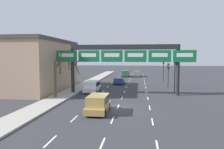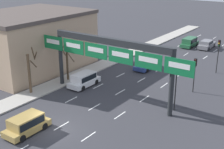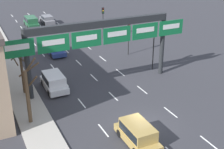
{
  "view_description": "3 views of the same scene",
  "coord_description": "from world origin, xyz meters",
  "px_view_note": "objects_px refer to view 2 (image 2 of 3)",
  "views": [
    {
      "loc": [
        2.2,
        -21.7,
        5.29
      ],
      "look_at": [
        -1.43,
        7.05,
        2.93
      ],
      "focal_mm": 35.0,
      "sensor_mm": 36.0,
      "label": 1
    },
    {
      "loc": [
        18.87,
        -17.53,
        14.49
      ],
      "look_at": [
        0.05,
        9.22,
        2.76
      ],
      "focal_mm": 50.0,
      "sensor_mm": 36.0,
      "label": 2
    },
    {
      "loc": [
        -11.84,
        -18.54,
        14.32
      ],
      "look_at": [
        0.66,
        7.67,
        1.56
      ],
      "focal_mm": 50.0,
      "sensor_mm": 36.0,
      "label": 3
    }
  ],
  "objects_px": {
    "suv_gold": "(26,124)",
    "tree_bare_second": "(30,70)",
    "suv_white": "(84,79)",
    "car_grey": "(207,44)",
    "sign_gantry": "(109,52)",
    "tree_bare_closest": "(67,61)",
    "suv_green": "(190,42)",
    "traffic_light_near_gantry": "(195,68)",
    "car_blue": "(146,65)",
    "traffic_light_mid_block": "(219,50)",
    "traffic_light_far_end": "(176,78)"
  },
  "relations": [
    {
      "from": "tree_bare_closest",
      "to": "suv_green",
      "type": "bearing_deg",
      "value": 76.37
    },
    {
      "from": "suv_gold",
      "to": "tree_bare_closest",
      "type": "distance_m",
      "value": 13.59
    },
    {
      "from": "car_grey",
      "to": "traffic_light_near_gantry",
      "type": "bearing_deg",
      "value": -75.0
    },
    {
      "from": "car_blue",
      "to": "traffic_light_mid_block",
      "type": "relative_size",
      "value": 0.96
    },
    {
      "from": "car_grey",
      "to": "car_blue",
      "type": "bearing_deg",
      "value": -101.09
    },
    {
      "from": "suv_green",
      "to": "car_grey",
      "type": "distance_m",
      "value": 3.07
    },
    {
      "from": "car_blue",
      "to": "tree_bare_closest",
      "type": "xyz_separation_m",
      "value": [
        -6.02,
        -9.96,
        2.06
      ]
    },
    {
      "from": "car_blue",
      "to": "tree_bare_second",
      "type": "relative_size",
      "value": 0.8
    },
    {
      "from": "car_grey",
      "to": "tree_bare_second",
      "type": "relative_size",
      "value": 0.84
    },
    {
      "from": "car_grey",
      "to": "tree_bare_second",
      "type": "bearing_deg",
      "value": -106.96
    },
    {
      "from": "suv_green",
      "to": "car_grey",
      "type": "xyz_separation_m",
      "value": [
        3.0,
        0.65,
        -0.14
      ]
    },
    {
      "from": "suv_white",
      "to": "car_blue",
      "type": "relative_size",
      "value": 0.96
    },
    {
      "from": "car_blue",
      "to": "traffic_light_mid_block",
      "type": "height_order",
      "value": "traffic_light_mid_block"
    },
    {
      "from": "sign_gantry",
      "to": "tree_bare_second",
      "type": "distance_m",
      "value": 9.58
    },
    {
      "from": "car_blue",
      "to": "traffic_light_mid_block",
      "type": "distance_m",
      "value": 10.12
    },
    {
      "from": "traffic_light_far_end",
      "to": "sign_gantry",
      "type": "bearing_deg",
      "value": -168.31
    },
    {
      "from": "car_grey",
      "to": "tree_bare_closest",
      "type": "height_order",
      "value": "tree_bare_closest"
    },
    {
      "from": "sign_gantry",
      "to": "suv_gold",
      "type": "xyz_separation_m",
      "value": [
        -1.67,
        -10.46,
        -4.57
      ]
    },
    {
      "from": "suv_white",
      "to": "traffic_light_near_gantry",
      "type": "xyz_separation_m",
      "value": [
        11.83,
        5.95,
        2.05
      ]
    },
    {
      "from": "sign_gantry",
      "to": "suv_gold",
      "type": "relative_size",
      "value": 4.54
    },
    {
      "from": "suv_green",
      "to": "suv_white",
      "type": "bearing_deg",
      "value": -97.18
    },
    {
      "from": "traffic_light_near_gantry",
      "to": "suv_white",
      "type": "bearing_deg",
      "value": -153.29
    },
    {
      "from": "traffic_light_mid_block",
      "to": "tree_bare_closest",
      "type": "xyz_separation_m",
      "value": [
        -14.87,
        -14.05,
        -0.64
      ]
    },
    {
      "from": "suv_green",
      "to": "traffic_light_near_gantry",
      "type": "distance_m",
      "value": 21.92
    },
    {
      "from": "suv_gold",
      "to": "suv_white",
      "type": "height_order",
      "value": "suv_white"
    },
    {
      "from": "tree_bare_closest",
      "to": "car_blue",
      "type": "bearing_deg",
      "value": 58.85
    },
    {
      "from": "sign_gantry",
      "to": "suv_white",
      "type": "bearing_deg",
      "value": 165.43
    },
    {
      "from": "car_grey",
      "to": "sign_gantry",
      "type": "bearing_deg",
      "value": -93.05
    },
    {
      "from": "suv_gold",
      "to": "car_blue",
      "type": "bearing_deg",
      "value": 90.16
    },
    {
      "from": "suv_white",
      "to": "car_grey",
      "type": "xyz_separation_m",
      "value": [
        6.28,
        26.68,
        -0.15
      ]
    },
    {
      "from": "traffic_light_mid_block",
      "to": "tree_bare_closest",
      "type": "bearing_deg",
      "value": -136.62
    },
    {
      "from": "traffic_light_mid_block",
      "to": "traffic_light_far_end",
      "type": "bearing_deg",
      "value": -89.55
    },
    {
      "from": "suv_gold",
      "to": "tree_bare_second",
      "type": "height_order",
      "value": "tree_bare_second"
    },
    {
      "from": "suv_white",
      "to": "car_blue",
      "type": "distance_m",
      "value": 10.73
    },
    {
      "from": "traffic_light_near_gantry",
      "to": "traffic_light_mid_block",
      "type": "distance_m",
      "value": 8.43
    },
    {
      "from": "tree_bare_closest",
      "to": "traffic_light_near_gantry",
      "type": "bearing_deg",
      "value": 20.85
    },
    {
      "from": "suv_green",
      "to": "car_blue",
      "type": "xyz_separation_m",
      "value": [
        -0.22,
        -15.75,
        -0.28
      ]
    },
    {
      "from": "sign_gantry",
      "to": "tree_bare_closest",
      "type": "xyz_separation_m",
      "value": [
        -7.75,
        1.56,
        -2.78
      ]
    },
    {
      "from": "suv_white",
      "to": "car_grey",
      "type": "distance_m",
      "value": 27.41
    },
    {
      "from": "traffic_light_near_gantry",
      "to": "car_blue",
      "type": "bearing_deg",
      "value": 153.74
    },
    {
      "from": "car_blue",
      "to": "sign_gantry",
      "type": "bearing_deg",
      "value": -81.48
    },
    {
      "from": "suv_green",
      "to": "traffic_light_far_end",
      "type": "bearing_deg",
      "value": -71.26
    },
    {
      "from": "suv_green",
      "to": "tree_bare_second",
      "type": "bearing_deg",
      "value": -102.17
    },
    {
      "from": "suv_white",
      "to": "suv_green",
      "type": "bearing_deg",
      "value": 82.82
    },
    {
      "from": "traffic_light_near_gantry",
      "to": "traffic_light_mid_block",
      "type": "relative_size",
      "value": 0.88
    },
    {
      "from": "suv_green",
      "to": "traffic_light_near_gantry",
      "type": "relative_size",
      "value": 1.12
    },
    {
      "from": "suv_gold",
      "to": "tree_bare_second",
      "type": "bearing_deg",
      "value": 135.91
    },
    {
      "from": "sign_gantry",
      "to": "tree_bare_second",
      "type": "relative_size",
      "value": 3.44
    },
    {
      "from": "suv_gold",
      "to": "traffic_light_far_end",
      "type": "relative_size",
      "value": 0.86
    },
    {
      "from": "sign_gantry",
      "to": "suv_green",
      "type": "relative_size",
      "value": 4.17
    }
  ]
}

